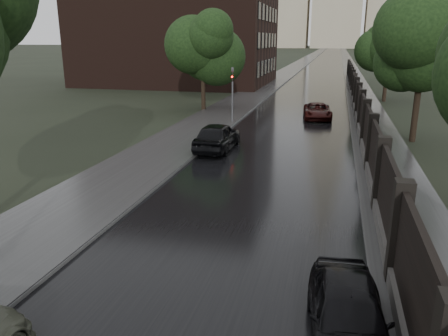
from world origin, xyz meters
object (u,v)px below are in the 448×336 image
at_px(traffic_light, 232,90).
at_px(hatchback_left, 217,136).
at_px(tree_right_b, 423,57).
at_px(car_right_near, 348,315).
at_px(tree_left_far, 203,47).
at_px(tree_right_c, 389,49).
at_px(car_right_far, 317,111).

height_order(traffic_light, hatchback_left, traffic_light).
height_order(tree_right_b, car_right_near, tree_right_b).
relative_size(hatchback_left, car_right_near, 1.18).
xyz_separation_m(tree_left_far, traffic_light, (3.70, -5.01, -2.84)).
bearing_deg(tree_right_b, tree_left_far, 152.70).
relative_size(tree_right_c, traffic_light, 1.75).
relative_size(tree_left_far, tree_right_c, 1.05).
relative_size(tree_left_far, car_right_near, 1.92).
distance_m(hatchback_left, car_right_far, 12.35).
bearing_deg(tree_left_far, tree_right_b, -27.30).
xyz_separation_m(traffic_light, car_right_near, (7.70, -22.71, -1.74)).
bearing_deg(car_right_near, tree_right_c, 78.95).
bearing_deg(tree_left_far, hatchback_left, -69.97).
distance_m(traffic_light, car_right_near, 24.04).
relative_size(hatchback_left, car_right_far, 1.05).
xyz_separation_m(tree_right_c, car_right_far, (-5.90, -11.57, -4.35)).
bearing_deg(tree_right_c, tree_right_b, -90.00).
height_order(tree_left_far, tree_right_b, tree_left_far).
xyz_separation_m(tree_right_b, car_right_far, (-5.90, 6.43, -4.35)).
xyz_separation_m(tree_left_far, car_right_far, (9.60, -1.57, -4.64)).
bearing_deg(tree_right_c, hatchback_left, -115.22).
relative_size(tree_right_c, car_right_far, 1.61).
relative_size(tree_left_far, traffic_light, 1.85).
height_order(tree_right_c, car_right_near, tree_right_c).
bearing_deg(tree_right_c, car_right_near, -96.20).
distance_m(tree_right_b, car_right_near, 20.59).
height_order(tree_left_far, hatchback_left, tree_left_far).
bearing_deg(car_right_far, traffic_light, -155.79).
height_order(traffic_light, car_right_near, traffic_light).
height_order(tree_right_b, car_right_far, tree_right_b).
height_order(car_right_near, car_right_far, car_right_near).
bearing_deg(traffic_light, car_right_far, 30.19).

